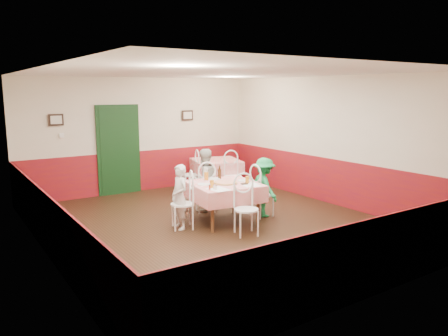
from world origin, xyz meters
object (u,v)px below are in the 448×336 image
chair_far (205,190)px  glass_b (247,180)px  main_table (224,203)px  chair_left (182,204)px  chair_right (262,194)px  wallet (244,184)px  diner_left (180,197)px  diner_right (264,187)px  second_table (216,175)px  chair_near (246,210)px  pizza (226,183)px  chair_second_a (191,175)px  glass_a (212,184)px  chair_second_b (233,177)px  diner_far (204,180)px  glass_c (206,176)px  beer_bottle (220,173)px

chair_far → glass_b: 1.18m
main_table → chair_left: chair_left is taller
chair_right → wallet: size_ratio=8.18×
diner_left → diner_right: diner_left is taller
wallet → diner_left: 1.23m
second_table → chair_near: size_ratio=1.24×
chair_near → diner_left: bearing=147.7°
chair_left → wallet: chair_left is taller
diner_left → pizza: bearing=80.9°
chair_near → wallet: chair_near is taller
chair_second_a → diner_right: bearing=21.1°
second_table → glass_b: size_ratio=8.72×
chair_far → glass_a: 1.23m
glass_a → chair_second_b: bearing=47.0°
chair_left → glass_b: chair_left is taller
main_table → glass_a: (-0.40, -0.22, 0.45)m
main_table → wallet: bearing=-50.0°
wallet → chair_second_b: bearing=66.8°
chair_second_b → wallet: (-1.16, -2.03, 0.32)m
pizza → chair_second_b: bearing=51.6°
glass_b → pizza: bearing=151.5°
chair_left → diner_right: (1.74, -0.20, 0.14)m
wallet → chair_near: bearing=-116.4°
chair_second_a → chair_near: bearing=3.1°
chair_second_a → diner_far: size_ratio=0.69×
chair_right → glass_c: size_ratio=5.96×
chair_left → chair_second_b: same height
chair_second_a → glass_b: chair_second_a is taller
chair_near → glass_a: bearing=133.4°
diner_left → chair_right: bearing=83.9°
second_table → chair_left: size_ratio=1.24×
diner_far → chair_left: bearing=34.8°
chair_second_b → pizza: bearing=-112.5°
chair_second_a → chair_second_b: same height
beer_bottle → glass_b: bearing=-72.3°
diner_left → wallet: bearing=70.9°
chair_near → glass_c: 1.35m
main_table → wallet: wallet is taller
beer_bottle → diner_far: 0.55m
chair_right → diner_far: size_ratio=0.69×
chair_second_a → diner_left: (-1.55, -2.37, 0.14)m
main_table → chair_left: (-0.84, 0.10, 0.08)m
chair_far → beer_bottle: size_ratio=3.74×
chair_far → beer_bottle: (0.06, -0.44, 0.43)m
chair_left → diner_far: bearing=149.5°
glass_b → chair_far: bearing=103.9°
chair_second_a → beer_bottle: (-0.50, -2.07, 0.43)m
chair_left → diner_right: 1.76m
glass_c → chair_second_b: bearing=39.9°
chair_far → wallet: 1.20m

